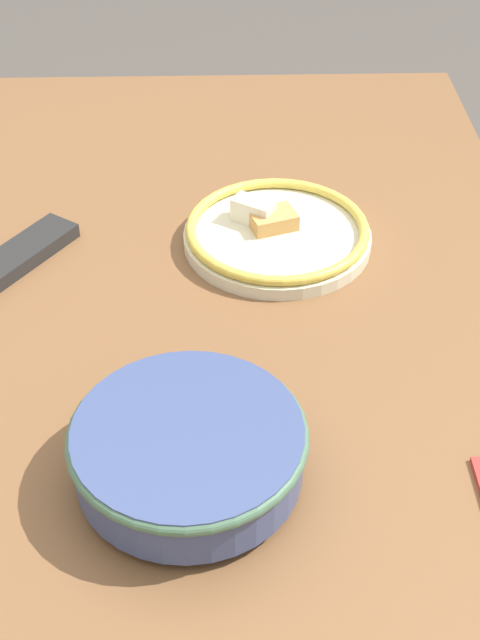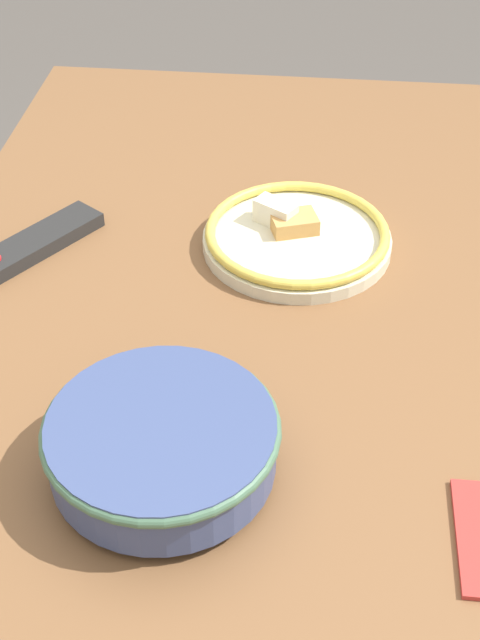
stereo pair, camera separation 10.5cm
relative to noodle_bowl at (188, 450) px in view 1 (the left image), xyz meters
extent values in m
cube|color=brown|center=(0.19, -0.04, -0.06)|extent=(1.54, 0.84, 0.04)
cylinder|color=brown|center=(0.89, -0.39, -0.45)|extent=(0.06, 0.06, 0.73)
cylinder|color=brown|center=(0.89, 0.30, -0.45)|extent=(0.06, 0.06, 0.73)
cylinder|color=#384775|center=(0.00, 0.00, -0.04)|extent=(0.10, 0.10, 0.01)
cylinder|color=#384775|center=(0.00, 0.00, 0.00)|extent=(0.23, 0.23, 0.06)
cylinder|color=#B75B23|center=(0.00, 0.00, 0.00)|extent=(0.21, 0.21, 0.05)
torus|color=#42664C|center=(0.00, 0.00, 0.02)|extent=(0.24, 0.24, 0.01)
cylinder|color=beige|center=(0.42, -0.11, -0.03)|extent=(0.26, 0.26, 0.02)
torus|color=gold|center=(0.42, -0.11, -0.02)|extent=(0.25, 0.25, 0.01)
cube|color=tan|center=(0.43, -0.11, -0.01)|extent=(0.06, 0.07, 0.02)
cube|color=silver|center=(0.44, -0.08, -0.01)|extent=(0.06, 0.06, 0.03)
cube|color=silver|center=(0.45, -0.12, -0.02)|extent=(0.04, 0.05, 0.02)
cube|color=black|center=(0.37, 0.24, -0.03)|extent=(0.19, 0.16, 0.02)
camera|label=1|loc=(-0.60, -0.04, 0.66)|focal=50.00mm
camera|label=2|loc=(-0.59, -0.14, 0.66)|focal=50.00mm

